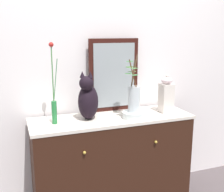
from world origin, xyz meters
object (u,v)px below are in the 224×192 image
at_px(mirror_leaning, 114,75).
at_px(vase_slim_green, 54,101).
at_px(cat_sitting, 88,99).
at_px(bowl_porcelain, 134,115).
at_px(jar_lidded_porcelain, 166,95).
at_px(sideboard, 112,162).
at_px(vase_glass_clear, 134,97).

xyz_separation_m(mirror_leaning, vase_slim_green, (-0.56, -0.20, -0.14)).
distance_m(cat_sitting, bowl_porcelain, 0.40).
relative_size(cat_sitting, jar_lidded_porcelain, 1.20).
distance_m(sideboard, jar_lidded_porcelain, 0.75).
distance_m(mirror_leaning, cat_sitting, 0.37).
bearing_deg(vase_glass_clear, jar_lidded_porcelain, 11.89).
relative_size(cat_sitting, bowl_porcelain, 2.16).
distance_m(sideboard, mirror_leaning, 0.76).
bearing_deg(vase_glass_clear, bowl_porcelain, -47.52).
relative_size(mirror_leaning, vase_glass_clear, 1.38).
bearing_deg(vase_glass_clear, cat_sitting, 162.28).
height_order(vase_slim_green, vase_glass_clear, vase_slim_green).
bearing_deg(mirror_leaning, bowl_porcelain, -76.94).
height_order(sideboard, vase_glass_clear, vase_glass_clear).
bearing_deg(bowl_porcelain, mirror_leaning, 103.06).
distance_m(cat_sitting, jar_lidded_porcelain, 0.70).
xyz_separation_m(vase_glass_clear, jar_lidded_porcelain, (0.34, 0.07, -0.03)).
relative_size(vase_slim_green, bowl_porcelain, 3.37).
bearing_deg(sideboard, cat_sitting, 174.78).
bearing_deg(sideboard, vase_slim_green, -179.03).
height_order(sideboard, mirror_leaning, mirror_leaning).
relative_size(mirror_leaning, jar_lidded_porcelain, 1.91).
xyz_separation_m(sideboard, cat_sitting, (-0.20, 0.02, 0.57)).
distance_m(mirror_leaning, vase_glass_clear, 0.33).
relative_size(sideboard, jar_lidded_porcelain, 4.05).
bearing_deg(cat_sitting, mirror_leaning, 31.33).
xyz_separation_m(bowl_porcelain, jar_lidded_porcelain, (0.34, 0.07, 0.12)).
bearing_deg(vase_slim_green, bowl_porcelain, -7.93).
distance_m(bowl_porcelain, jar_lidded_porcelain, 0.37).
distance_m(vase_slim_green, vase_glass_clear, 0.63).
distance_m(vase_slim_green, jar_lidded_porcelain, 0.97).
relative_size(vase_slim_green, jar_lidded_porcelain, 1.86).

